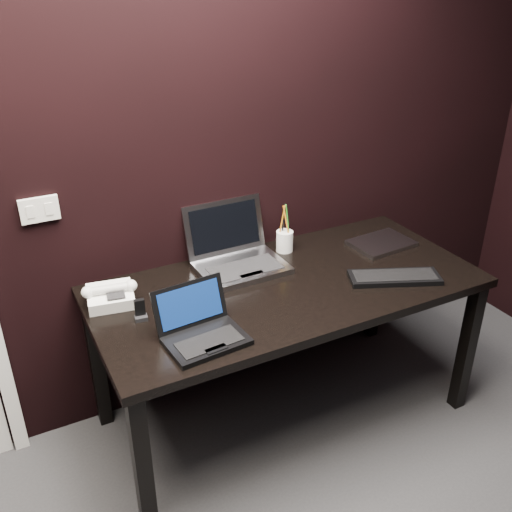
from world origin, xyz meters
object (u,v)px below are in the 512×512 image
pen_cup (285,240)px  desk (287,298)px  netbook (202,330)px  silver_laptop (237,256)px  desk_phone (110,296)px  ext_keyboard (394,277)px  mobile_phone (140,312)px  closed_laptop (381,243)px

pen_cup → desk: bearing=-117.3°
netbook → pen_cup: pen_cup is taller
netbook → silver_laptop: bearing=51.3°
silver_laptop → desk_phone: bearing=-174.5°
ext_keyboard → netbook: bearing=-178.8°
pen_cup → desk_phone: bearing=-173.6°
desk → mobile_phone: bearing=178.1°
ext_keyboard → desk: bearing=156.1°
closed_laptop → desk: bearing=-169.5°
desk_phone → mobile_phone: 0.18m
desk → silver_laptop: (-0.13, 0.24, 0.13)m
pen_cup → ext_keyboard: bearing=-58.6°
desk_phone → pen_cup: 0.88m
netbook → closed_laptop: netbook is taller
desk → mobile_phone: mobile_phone is taller
desk_phone → pen_cup: bearing=6.4°
desk → netbook: (-0.49, -0.21, 0.12)m
closed_laptop → pen_cup: pen_cup is taller
closed_laptop → desk_phone: size_ratio=1.36×
silver_laptop → closed_laptop: 0.75m
closed_laptop → mobile_phone: size_ratio=3.67×
netbook → ext_keyboard: (0.93, 0.02, -0.03)m
desk → silver_laptop: bearing=118.3°
netbook → closed_laptop: size_ratio=1.00×
netbook → pen_cup: bearing=37.7°
netbook → pen_cup: (0.64, 0.49, 0.02)m
ext_keyboard → mobile_phone: bearing=168.9°
desk_phone → pen_cup: (0.87, 0.10, 0.02)m
netbook → closed_laptop: 1.14m
desk → netbook: size_ratio=5.48×
mobile_phone → pen_cup: 0.84m
silver_laptop → desk_phone: (-0.60, -0.06, -0.01)m
netbook → mobile_phone: (-0.16, 0.23, -0.01)m
desk → silver_laptop: silver_laptop is taller
desk → ext_keyboard: bearing=-23.9°
pen_cup → netbook: bearing=-142.3°
ext_keyboard → desk_phone: (-1.16, 0.37, 0.03)m
silver_laptop → pen_cup: size_ratio=1.66×
netbook → desk: bearing=23.3°
silver_laptop → closed_laptop: silver_laptop is taller
desk → mobile_phone: size_ratio=20.04×
silver_laptop → closed_laptop: (0.73, -0.13, -0.04)m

